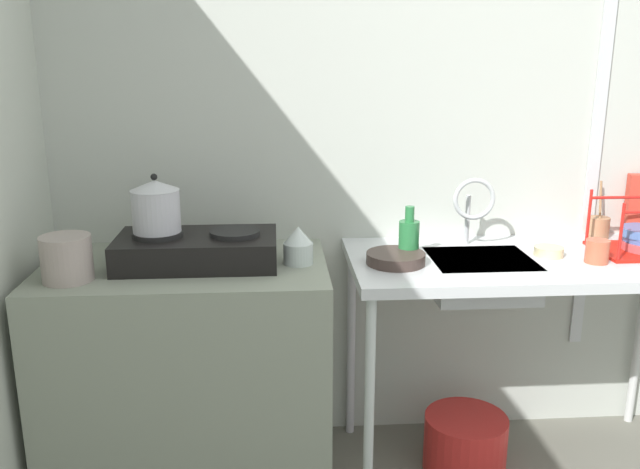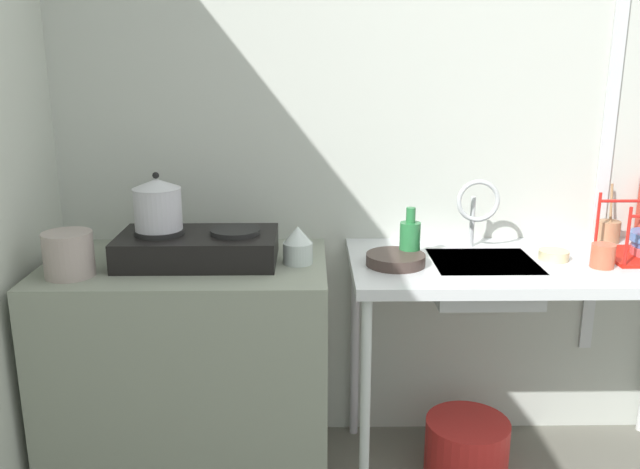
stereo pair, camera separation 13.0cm
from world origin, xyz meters
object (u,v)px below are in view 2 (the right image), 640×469
(pot_beside_stove, at_px, (69,254))
(bottle_by_sink, at_px, (410,239))
(frying_pan, at_px, (396,260))
(small_bowl_on_drainboard, at_px, (554,255))
(utensil_jar, at_px, (609,231))
(pot_on_left_burner, at_px, (158,204))
(sink_basin, at_px, (482,279))
(cup_by_rack, at_px, (603,256))
(bucket_on_floor, at_px, (467,448))
(faucet, at_px, (477,204))
(percolator, at_px, (298,245))
(stove, at_px, (198,247))

(pot_beside_stove, xyz_separation_m, bottle_by_sink, (1.20, 0.17, 0.00))
(frying_pan, relative_size, small_bowl_on_drainboard, 1.96)
(frying_pan, bearing_deg, utensil_jar, 18.24)
(pot_on_left_burner, height_order, small_bowl_on_drainboard, pot_on_left_burner)
(sink_basin, bearing_deg, cup_by_rack, -11.12)
(pot_on_left_burner, bearing_deg, utensil_jar, 8.05)
(small_bowl_on_drainboard, height_order, bucket_on_floor, small_bowl_on_drainboard)
(pot_beside_stove, xyz_separation_m, faucet, (1.47, 0.28, 0.11))
(percolator, xyz_separation_m, small_bowl_on_drainboard, (0.95, 0.03, -0.05))
(stove, height_order, frying_pan, stove)
(frying_pan, bearing_deg, percolator, 175.63)
(stove, height_order, small_bowl_on_drainboard, stove)
(small_bowl_on_drainboard, bearing_deg, faucet, 155.71)
(pot_beside_stove, relative_size, bottle_by_sink, 0.85)
(stove, height_order, faucet, faucet)
(faucet, bearing_deg, sink_basin, -89.01)
(faucet, xyz_separation_m, bucket_on_floor, (-0.02, -0.16, -0.96))
(bucket_on_floor, bearing_deg, pot_on_left_burner, 178.21)
(stove, relative_size, pot_on_left_burner, 2.72)
(pot_beside_stove, bearing_deg, frying_pan, 5.35)
(faucet, distance_m, bucket_on_floor, 0.97)
(stove, distance_m, bottle_by_sink, 0.78)
(faucet, distance_m, utensil_jar, 0.61)
(utensil_jar, bearing_deg, frying_pan, -161.76)
(sink_basin, height_order, small_bowl_on_drainboard, small_bowl_on_drainboard)
(pot_beside_stove, height_order, utensil_jar, utensil_jar)
(stove, distance_m, pot_on_left_burner, 0.21)
(percolator, relative_size, utensil_jar, 0.59)
(pot_beside_stove, relative_size, sink_basin, 0.45)
(stove, xyz_separation_m, cup_by_rack, (1.46, -0.09, -0.01))
(cup_by_rack, bearing_deg, pot_on_left_burner, 176.89)
(stove, relative_size, small_bowl_on_drainboard, 5.22)
(pot_beside_stove, height_order, cup_by_rack, pot_beside_stove)
(sink_basin, relative_size, cup_by_rack, 4.40)
(stove, xyz_separation_m, percolator, (0.37, -0.02, 0.01))
(percolator, height_order, bottle_by_sink, bottle_by_sink)
(small_bowl_on_drainboard, height_order, utensil_jar, utensil_jar)
(sink_basin, bearing_deg, faucet, 90.99)
(cup_by_rack, bearing_deg, small_bowl_on_drainboard, 146.76)
(frying_pan, relative_size, cup_by_rack, 2.51)
(bottle_by_sink, xyz_separation_m, bucket_on_floor, (0.25, -0.05, -0.85))
(frying_pan, xyz_separation_m, utensil_jar, (0.91, 0.30, 0.03))
(frying_pan, distance_m, small_bowl_on_drainboard, 0.60)
(frying_pan, bearing_deg, small_bowl_on_drainboard, 5.24)
(stove, height_order, utensil_jar, utensil_jar)
(stove, bearing_deg, sink_basin, -0.39)
(stove, distance_m, frying_pan, 0.73)
(pot_beside_stove, height_order, sink_basin, pot_beside_stove)
(bottle_by_sink, bearing_deg, utensil_jar, 15.57)
(utensil_jar, bearing_deg, pot_beside_stove, -168.79)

